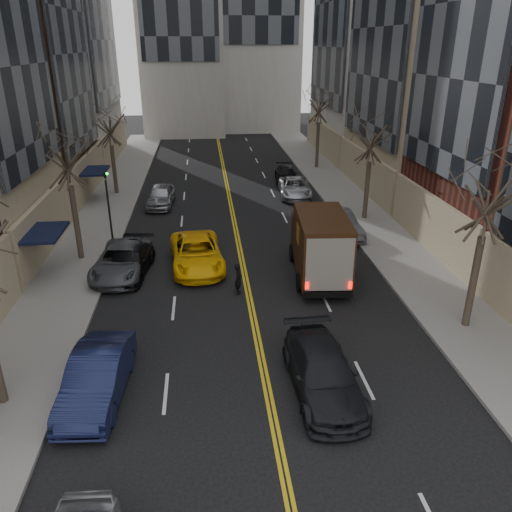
# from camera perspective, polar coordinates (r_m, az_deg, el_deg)

# --- Properties ---
(sidewalk_left) EXTENTS (4.00, 66.00, 0.15)m
(sidewalk_left) POSITION_cam_1_polar(r_m,az_deg,el_deg) (35.61, -17.32, 4.17)
(sidewalk_left) COLOR slate
(sidewalk_left) RESTS_ON ground
(sidewalk_right) EXTENTS (4.00, 66.00, 0.15)m
(sidewalk_right) POSITION_cam_1_polar(r_m,az_deg,el_deg) (36.55, 11.61, 5.24)
(sidewalk_right) COLOR slate
(sidewalk_right) RESTS_ON ground
(tree_lf_mid) EXTENTS (3.20, 3.20, 8.91)m
(tree_lf_mid) POSITION_cam_1_polar(r_m,az_deg,el_deg) (27.38, -21.11, 12.32)
(tree_lf_mid) COLOR #382D23
(tree_lf_mid) RESTS_ON sidewalk_left
(tree_lf_far) EXTENTS (3.20, 3.20, 8.12)m
(tree_lf_far) POSITION_cam_1_polar(r_m,az_deg,el_deg) (40.04, -16.54, 15.08)
(tree_lf_far) COLOR #382D23
(tree_lf_far) RESTS_ON sidewalk_left
(tree_rt_near) EXTENTS (3.20, 3.20, 8.71)m
(tree_rt_near) POSITION_cam_1_polar(r_m,az_deg,el_deg) (20.69, 25.48, 8.08)
(tree_rt_near) COLOR #382D23
(tree_rt_near) RESTS_ON sidewalk_right
(tree_rt_mid) EXTENTS (3.20, 3.20, 8.32)m
(tree_rt_mid) POSITION_cam_1_polar(r_m,az_deg,el_deg) (33.25, 13.16, 14.17)
(tree_rt_mid) COLOR #382D23
(tree_rt_mid) RESTS_ON sidewalk_right
(tree_rt_far) EXTENTS (3.20, 3.20, 9.11)m
(tree_rt_far) POSITION_cam_1_polar(r_m,az_deg,el_deg) (47.53, 7.31, 17.84)
(tree_rt_far) COLOR #382D23
(tree_rt_far) RESTS_ON sidewalk_right
(traffic_signal) EXTENTS (0.29, 0.26, 4.70)m
(traffic_signal) POSITION_cam_1_polar(r_m,az_deg,el_deg) (29.81, -16.57, 6.19)
(traffic_signal) COLOR black
(traffic_signal) RESTS_ON sidewalk_left
(ups_truck) EXTENTS (2.94, 6.40, 3.42)m
(ups_truck) POSITION_cam_1_polar(r_m,az_deg,el_deg) (25.19, 7.31, 1.24)
(ups_truck) COLOR black
(ups_truck) RESTS_ON ground
(observer_sedan) EXTENTS (2.27, 5.28, 1.52)m
(observer_sedan) POSITION_cam_1_polar(r_m,az_deg,el_deg) (17.53, 7.64, -13.08)
(observer_sedan) COLOR black
(observer_sedan) RESTS_ON ground
(taxi) EXTENTS (3.08, 5.86, 1.57)m
(taxi) POSITION_cam_1_polar(r_m,az_deg,el_deg) (26.64, -6.80, 0.34)
(taxi) COLOR yellow
(taxi) RESTS_ON ground
(pedestrian) EXTENTS (0.42, 0.59, 1.55)m
(pedestrian) POSITION_cam_1_polar(r_m,az_deg,el_deg) (23.64, -2.02, -2.61)
(pedestrian) COLOR black
(pedestrian) RESTS_ON ground
(parked_lf_b) EXTENTS (2.06, 4.98, 1.60)m
(parked_lf_b) POSITION_cam_1_polar(r_m,az_deg,el_deg) (17.92, -17.71, -13.04)
(parked_lf_b) COLOR #12183A
(parked_lf_b) RESTS_ON ground
(parked_lf_c) EXTENTS (2.88, 5.51, 1.48)m
(parked_lf_c) POSITION_cam_1_polar(r_m,az_deg,el_deg) (26.59, -15.13, -0.49)
(parked_lf_c) COLOR #4C4E54
(parked_lf_c) RESTS_ON ground
(parked_lf_d) EXTENTS (2.55, 5.01, 1.39)m
(parked_lf_d) POSITION_cam_1_polar(r_m,az_deg,el_deg) (26.48, -14.28, -0.60)
(parked_lf_d) COLOR black
(parked_lf_d) RESTS_ON ground
(parked_lf_e) EXTENTS (2.13, 4.63, 1.54)m
(parked_lf_e) POSITION_cam_1_polar(r_m,az_deg,el_deg) (37.31, -10.84, 6.79)
(parked_lf_e) COLOR #9E9FA5
(parked_lf_e) RESTS_ON ground
(parked_rt_a) EXTENTS (2.20, 4.86, 1.55)m
(parked_rt_a) POSITION_cam_1_polar(r_m,az_deg,el_deg) (31.28, 9.48, 3.68)
(parked_rt_a) COLOR #47484E
(parked_rt_a) RESTS_ON ground
(parked_rt_b) EXTENTS (2.74, 5.23, 1.40)m
(parked_rt_b) POSITION_cam_1_polar(r_m,az_deg,el_deg) (39.18, 4.47, 7.82)
(parked_rt_b) COLOR #AFB2B7
(parked_rt_b) RESTS_ON ground
(parked_rt_c) EXTENTS (2.18, 4.56, 1.28)m
(parked_rt_c) POSITION_cam_1_polar(r_m,az_deg,el_deg) (43.29, 3.45, 9.26)
(parked_rt_c) COLOR black
(parked_rt_c) RESTS_ON ground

